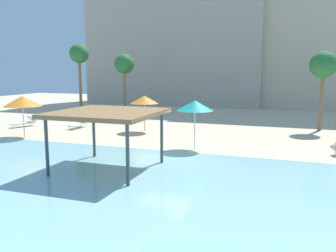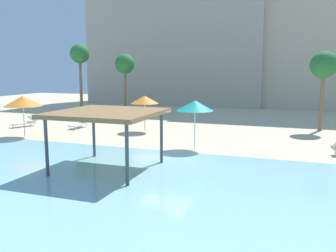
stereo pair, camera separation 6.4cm
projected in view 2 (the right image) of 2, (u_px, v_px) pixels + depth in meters
ground_plane at (163, 158)px, 17.64m from camera, size 80.00×80.00×0.00m
lagoon_water at (112, 192)px, 12.76m from camera, size 44.00×13.50×0.04m
shade_pavilion at (107, 115)px, 15.30m from camera, size 4.29×4.29×2.58m
beach_umbrella_orange_0 at (23, 101)px, 22.94m from camera, size 2.38×2.38×2.67m
beach_umbrella_orange_2 at (145, 100)px, 25.11m from camera, size 1.98×1.98×2.53m
beach_umbrella_teal_3 at (195, 106)px, 19.43m from camera, size 2.03×2.03×2.68m
lounge_chair_0 at (80, 123)px, 26.97m from camera, size 0.61×1.90×0.74m
lounge_chair_1 at (25, 122)px, 27.57m from camera, size 1.27×1.98×0.74m
palm_tree_1 at (80, 56)px, 35.30m from camera, size 1.90×1.90×6.85m
palm_tree_2 at (125, 65)px, 34.61m from camera, size 1.90×1.90×5.84m
palm_tree_3 at (324, 66)px, 25.05m from camera, size 1.90×1.90×5.62m
hotel_block_0 at (180, 33)px, 46.21m from camera, size 21.89×9.62×18.11m
hotel_block_1 at (331, 17)px, 40.78m from camera, size 17.84×9.32×20.58m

